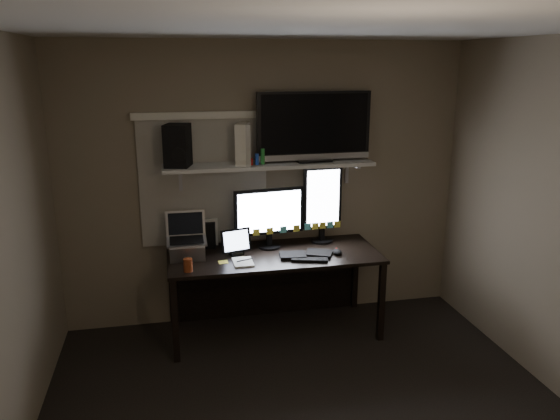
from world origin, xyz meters
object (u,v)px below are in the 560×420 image
object	(u,v)px
tablet	(236,242)
cup	(188,265)
speaker	(178,145)
desk	(271,268)
monitor_portrait	(322,204)
tv	(314,127)
laptop	(187,237)
monitor_landscape	(269,218)
game_console	(243,143)
keyboard	(306,255)
mouse	(337,252)

from	to	relation	value
tablet	cup	size ratio (longest dim) A/B	2.51
speaker	desk	bearing A→B (deg)	9.80
monitor_portrait	speaker	xyz separation A→B (m)	(-1.25, -0.03, 0.57)
desk	tv	world-z (taller)	tv
laptop	tablet	bearing A→B (deg)	-0.40
desk	laptop	bearing A→B (deg)	-174.08
monitor_portrait	monitor_landscape	bearing A→B (deg)	-176.50
desk	monitor_landscape	distance (m)	0.45
game_console	tablet	bearing A→B (deg)	-102.24
monitor_portrait	tablet	distance (m)	0.86
desk	speaker	world-z (taller)	speaker
desk	keyboard	distance (m)	0.40
mouse	tablet	distance (m)	0.87
keyboard	laptop	world-z (taller)	laptop
monitor_landscape	keyboard	world-z (taller)	monitor_landscape
game_console	speaker	world-z (taller)	speaker
monitor_landscape	tablet	distance (m)	0.37
desk	mouse	bearing A→B (deg)	-24.97
speaker	game_console	bearing A→B (deg)	17.87
tv	game_console	size ratio (longest dim) A/B	2.89
monitor_landscape	monitor_portrait	xyz separation A→B (m)	(0.50, 0.06, 0.08)
tablet	laptop	distance (m)	0.42
desk	keyboard	world-z (taller)	keyboard
game_console	tv	bearing A→B (deg)	13.93
monitor_landscape	tv	size ratio (longest dim) A/B	0.63
monitor_landscape	monitor_portrait	world-z (taller)	monitor_portrait
monitor_landscape	laptop	size ratio (longest dim) A/B	1.69
tablet	game_console	world-z (taller)	game_console
tablet	laptop	xyz separation A→B (m)	(-0.41, 0.01, 0.07)
tv	speaker	world-z (taller)	tv
tv	game_console	world-z (taller)	tv
mouse	speaker	xyz separation A→B (m)	(-1.29, 0.32, 0.90)
monitor_portrait	tv	bearing A→B (deg)	-166.00
mouse	tablet	world-z (taller)	tablet
desk	tablet	distance (m)	0.44
desk	mouse	xyz separation A→B (m)	(0.53, -0.25, 0.20)
keyboard	game_console	world-z (taller)	game_console
desk	mouse	size ratio (longest dim) A/B	15.91
laptop	game_console	distance (m)	0.91
desk	laptop	xyz separation A→B (m)	(-0.73, -0.08, 0.36)
monitor_landscape	laptop	distance (m)	0.74
desk	game_console	world-z (taller)	game_console
desk	keyboard	xyz separation A→B (m)	(0.25, -0.24, 0.19)
desk	cup	bearing A→B (deg)	-152.45
laptop	cup	world-z (taller)	laptop
desk	tablet	bearing A→B (deg)	-165.47
monitor_portrait	mouse	world-z (taller)	monitor_portrait
keyboard	tv	size ratio (longest dim) A/B	0.46
laptop	cup	bearing A→B (deg)	-90.79
monitor_portrait	laptop	world-z (taller)	monitor_portrait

